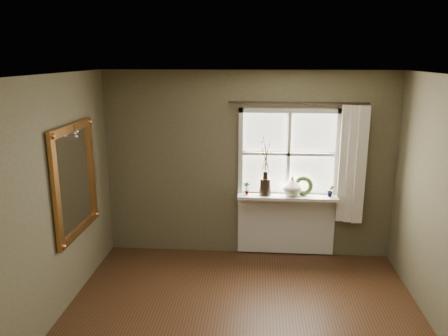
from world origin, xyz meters
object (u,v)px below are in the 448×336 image
cream_vase (292,186)px  wreath (303,188)px  dark_jug (265,187)px  gilt_mirror (75,180)px

cream_vase → wreath: cream_vase is taller
dark_jug → wreath: (0.52, 0.04, -0.02)m
cream_vase → wreath: 0.16m
wreath → dark_jug: bearing=-178.8°
cream_vase → gilt_mirror: bearing=-157.6°
gilt_mirror → dark_jug: bearing=25.7°
dark_jug → gilt_mirror: bearing=-154.3°
dark_jug → wreath: bearing=4.4°
wreath → gilt_mirror: 2.96m
dark_jug → cream_vase: cream_vase is taller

